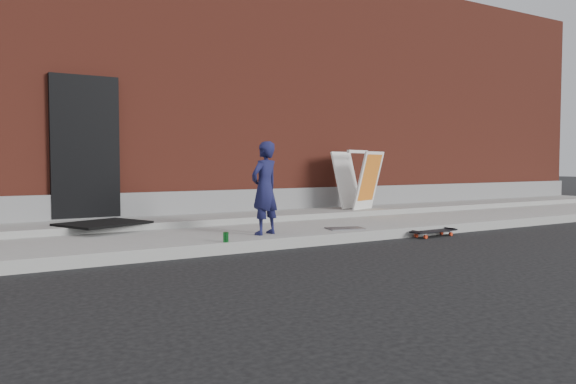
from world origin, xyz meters
TOP-DOWN VIEW (x-y plane):
  - ground at (0.00, 0.00)m, footprint 80.00×80.00m
  - sidewalk at (0.00, 1.50)m, footprint 20.00×3.00m
  - apron at (0.00, 2.40)m, footprint 20.00×1.20m
  - building at (-0.00, 6.99)m, footprint 20.00×8.10m
  - child at (-0.73, 0.46)m, footprint 0.55×0.45m
  - skateboard at (1.95, -0.12)m, footprint 0.86×0.27m
  - pizza_sign at (2.35, 2.25)m, footprint 0.92×1.00m
  - soda_can at (-1.52, 0.05)m, footprint 0.08×0.08m
  - doormat at (-2.57, 2.00)m, footprint 1.39×1.28m
  - utility_plate at (0.62, 0.39)m, footprint 0.61×0.47m

SIDE VIEW (x-z plane):
  - ground at x=0.00m, z-range 0.00..0.00m
  - sidewalk at x=0.00m, z-range 0.00..0.15m
  - skateboard at x=1.95m, z-range 0.03..0.13m
  - utility_plate at x=0.62m, z-range 0.15..0.17m
  - apron at x=0.00m, z-range 0.15..0.25m
  - soda_can at x=-1.52m, z-range 0.15..0.28m
  - doormat at x=-2.57m, z-range 0.25..0.28m
  - child at x=-0.73m, z-range 0.15..1.44m
  - pizza_sign at x=2.35m, z-range 0.25..1.39m
  - building at x=0.00m, z-range 0.00..5.00m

